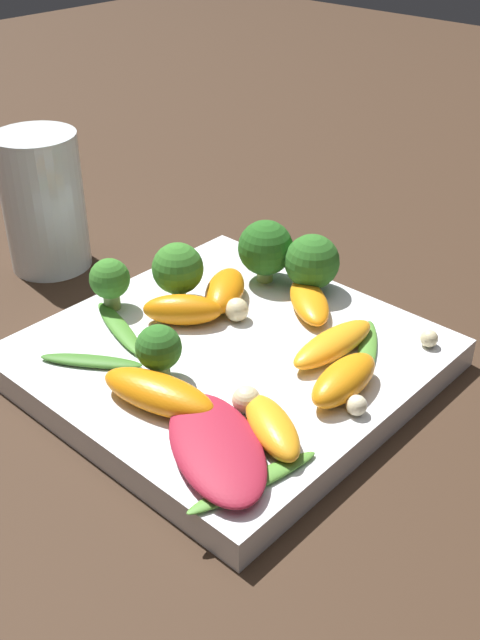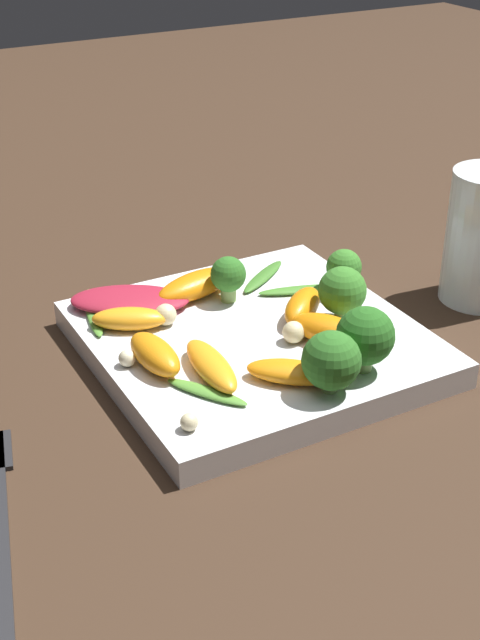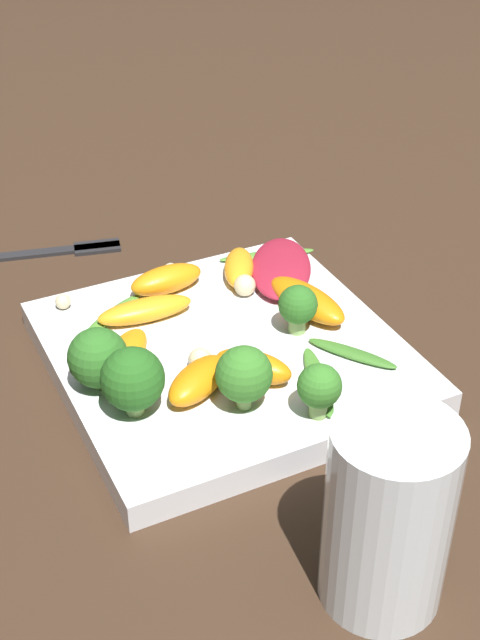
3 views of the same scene
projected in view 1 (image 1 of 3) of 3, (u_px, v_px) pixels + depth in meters
name	position (u px, v px, depth m)	size (l,w,h in m)	color
ground_plane	(228.00, 371.00, 0.53)	(2.40, 2.40, 0.00)	#382619
plate	(228.00, 359.00, 0.52)	(0.24, 0.24, 0.02)	white
drinking_glass	(43.00, 202.00, 0.63)	(0.07, 0.07, 0.12)	white
radicchio_leaf_0	(216.00, 447.00, 0.42)	(0.09, 0.11, 0.01)	maroon
orange_segment_0	(179.00, 312.00, 0.53)	(0.05, 0.06, 0.02)	orange
orange_segment_1	(344.00, 380.00, 0.46)	(0.06, 0.03, 0.02)	orange
orange_segment_2	(333.00, 344.00, 0.50)	(0.08, 0.03, 0.02)	orange
orange_segment_3	(225.00, 290.00, 0.56)	(0.06, 0.05, 0.02)	orange
orange_segment_4	(309.00, 301.00, 0.55)	(0.06, 0.07, 0.01)	orange
orange_segment_5	(272.00, 427.00, 0.43)	(0.05, 0.06, 0.02)	orange
orange_segment_6	(158.00, 393.00, 0.45)	(0.05, 0.08, 0.02)	orange
broccoli_floret_0	(110.00, 280.00, 0.54)	(0.03, 0.03, 0.04)	#7A9E51
broccoli_floret_1	(178.00, 269.00, 0.55)	(0.04, 0.04, 0.05)	#7A9E51
broccoli_floret_2	(159.00, 350.00, 0.47)	(0.03, 0.03, 0.04)	#84AD5B
broccoli_floret_3	(312.00, 262.00, 0.57)	(0.04, 0.04, 0.05)	#84AD5B
broccoli_floret_4	(265.00, 248.00, 0.58)	(0.04, 0.04, 0.05)	#84AD5B
arugula_sprig_0	(91.00, 361.00, 0.50)	(0.05, 0.07, 0.01)	#3D7528
arugula_sprig_1	(119.00, 328.00, 0.53)	(0.04, 0.08, 0.01)	#47842D
arugula_sprig_2	(368.00, 346.00, 0.51)	(0.06, 0.04, 0.00)	#518E33
arugula_sprig_3	(254.00, 482.00, 0.40)	(0.08, 0.03, 0.00)	#518E33
macadamia_nut_0	(355.00, 407.00, 0.45)	(0.01, 0.01, 0.01)	beige
macadamia_nut_1	(237.00, 310.00, 0.54)	(0.02, 0.02, 0.02)	beige
macadamia_nut_2	(429.00, 338.00, 0.51)	(0.01, 0.01, 0.01)	beige
macadamia_nut_3	(246.00, 400.00, 0.45)	(0.02, 0.02, 0.02)	beige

